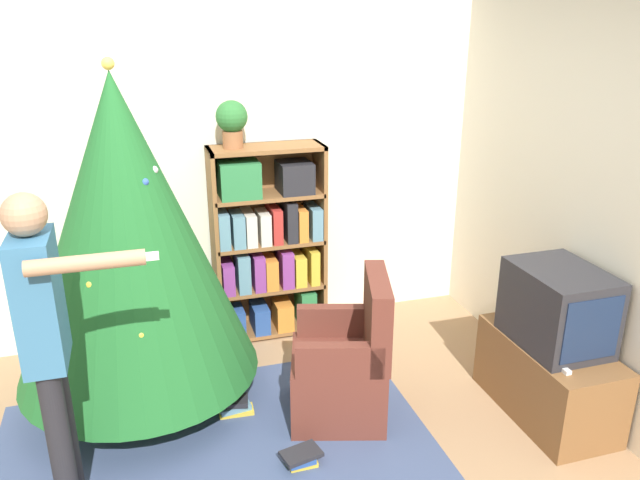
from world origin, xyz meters
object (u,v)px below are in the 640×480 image
armchair (345,368)px  bookshelf (268,244)px  christmas_tree (127,232)px  standing_person (47,334)px  potted_plant (232,121)px  television (558,307)px

armchair → bookshelf: bearing=-153.7°
christmas_tree → standing_person: 0.95m
armchair → potted_plant: potted_plant is taller
armchair → standing_person: size_ratio=0.56×
christmas_tree → armchair: bearing=-24.2°
bookshelf → armchair: size_ratio=1.60×
television → standing_person: bearing=179.3°
bookshelf → television: 2.07m
armchair → standing_person: standing_person is taller
television → potted_plant: potted_plant is taller
christmas_tree → standing_person: size_ratio=1.30×
christmas_tree → armchair: christmas_tree is taller
standing_person → potted_plant: potted_plant is taller
bookshelf → standing_person: bearing=-132.4°
bookshelf → armchair: (0.20, -1.17, -0.41)m
christmas_tree → standing_person: christmas_tree is taller
bookshelf → television: bookshelf is taller
television → armchair: bearing=163.5°
television → armchair: television is taller
standing_person → potted_plant: size_ratio=5.01×
christmas_tree → potted_plant: size_ratio=6.50×
television → standing_person: (-2.77, 0.03, 0.25)m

